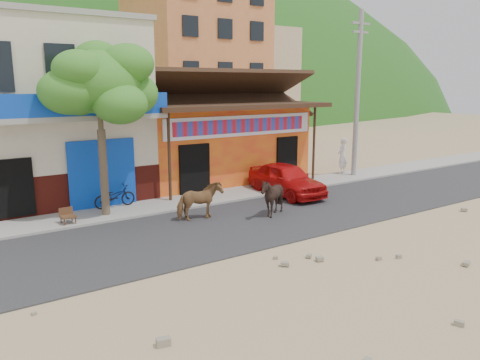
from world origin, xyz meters
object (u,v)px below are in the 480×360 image
object	(u,v)px
tree	(101,130)
pedestrian	(342,156)
cow_tan	(200,201)
cow_dark	(272,197)
cafe_chair_left	(67,209)
scooter	(115,196)
utility_pole	(357,95)
red_car	(286,179)

from	to	relation	value
tree	pedestrian	size ratio (longest dim) A/B	3.28
cow_tan	tree	bearing A→B (deg)	53.40
cow_dark	pedestrian	bearing A→B (deg)	131.59
cafe_chair_left	scooter	bearing A→B (deg)	26.55
utility_pole	red_car	xyz separation A→B (m)	(-5.40, -1.20, -3.40)
tree	red_car	xyz separation A→B (m)	(7.40, -1.00, -2.40)
cow_tan	cow_dark	world-z (taller)	cow_dark
pedestrian	cafe_chair_left	size ratio (longest dim) A/B	1.90
pedestrian	cafe_chair_left	distance (m)	14.06
scooter	cafe_chair_left	distance (m)	2.32
utility_pole	cafe_chair_left	size ratio (longest dim) A/B	8.32
tree	scooter	xyz separation A→B (m)	(0.60, 0.78, -2.59)
utility_pole	cafe_chair_left	bearing A→B (deg)	-177.59
cow_dark	red_car	xyz separation A→B (m)	(2.47, 2.23, -0.02)
scooter	pedestrian	size ratio (longest dim) A/B	0.86
utility_pole	cow_tan	world-z (taller)	utility_pole
red_car	scooter	xyz separation A→B (m)	(-6.80, 1.78, -0.19)
utility_pole	red_car	bearing A→B (deg)	-167.48
tree	cow_dark	world-z (taller)	tree
cafe_chair_left	pedestrian	bearing A→B (deg)	1.15
tree	utility_pole	distance (m)	12.84
utility_pole	red_car	world-z (taller)	utility_pole
utility_pole	pedestrian	xyz separation A→B (m)	(-0.20, 0.63, -3.09)
red_car	cow_tan	bearing A→B (deg)	-164.07
cow_dark	utility_pole	bearing A→B (deg)	127.24
red_car	cafe_chair_left	distance (m)	8.82
cow_tan	cafe_chair_left	xyz separation A→B (m)	(-3.98, 1.80, -0.10)
tree	red_car	bearing A→B (deg)	-7.70
tree	utility_pole	size ratio (longest dim) A/B	0.75
cow_tan	scooter	distance (m)	3.57
utility_pole	cafe_chair_left	distance (m)	14.64
tree	utility_pole	world-z (taller)	utility_pole
tree	cow_tan	bearing A→B (deg)	-40.45
cafe_chair_left	cow_tan	bearing A→B (deg)	-28.20
scooter	utility_pole	bearing A→B (deg)	-95.79
pedestrian	utility_pole	bearing A→B (deg)	84.17
tree	cow_dark	distance (m)	6.35
cow_tan	scooter	xyz separation A→B (m)	(-1.98, 2.97, -0.17)
cow_tan	cafe_chair_left	distance (m)	4.36
cow_tan	pedestrian	distance (m)	10.48
cow_tan	cafe_chair_left	size ratio (longest dim) A/B	1.62
cow_tan	pedestrian	bearing A→B (deg)	-69.35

